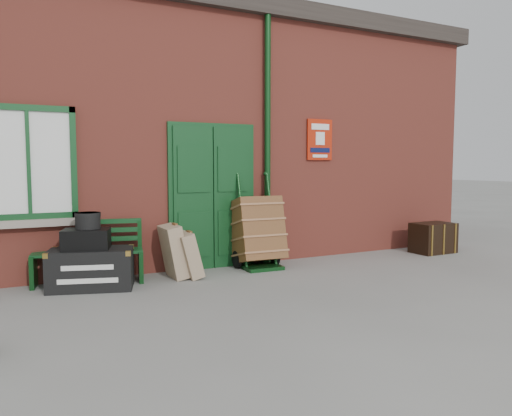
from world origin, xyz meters
TOP-DOWN VIEW (x-y plane):
  - ground at (0.00, 0.00)m, footprint 80.00×80.00m
  - station_building at (-0.00, 3.49)m, footprint 10.30×4.30m
  - bench at (-2.20, 1.32)m, footprint 1.50×0.73m
  - houdini_trunk at (-2.22, 0.95)m, footprint 1.18×0.87m
  - strongbox at (-2.27, 0.95)m, footprint 0.68×0.57m
  - hatbox at (-2.24, 0.98)m, footprint 0.40×0.40m
  - suitcase_back at (-1.07, 1.06)m, footprint 0.34×0.53m
  - suitcase_front at (-0.89, 0.96)m, footprint 0.34×0.48m
  - porter_trolley at (0.35, 1.18)m, footprint 0.75×0.81m
  - dark_trunk at (3.82, 0.86)m, footprint 0.77×0.51m

SIDE VIEW (x-z plane):
  - ground at x=0.00m, z-range 0.00..0.00m
  - houdini_trunk at x=-2.22m, z-range 0.00..0.53m
  - dark_trunk at x=3.82m, z-range 0.00..0.55m
  - suitcase_front at x=-0.89m, z-range 0.00..0.67m
  - suitcase_back at x=-1.07m, z-range 0.00..0.77m
  - bench at x=-2.20m, z-range 0.00..0.90m
  - porter_trolley at x=0.35m, z-range -0.17..1.31m
  - strongbox at x=-2.27m, z-range 0.53..0.79m
  - hatbox at x=-2.24m, z-range 0.79..1.00m
  - station_building at x=0.00m, z-range -0.02..4.34m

